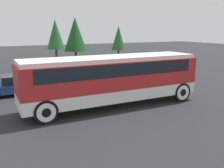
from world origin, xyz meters
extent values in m
plane|color=#26282B|center=(0.00, 0.00, 0.00)|extent=(120.00, 120.00, 0.00)
cube|color=silver|center=(0.00, 0.00, 0.84)|extent=(10.59, 2.54, 0.67)
cube|color=red|center=(0.00, 0.00, 1.95)|extent=(10.59, 2.54, 1.56)
cube|color=black|center=(0.00, 0.00, 2.33)|extent=(9.32, 2.58, 0.70)
cube|color=silver|center=(0.00, 0.00, 2.84)|extent=(10.38, 2.34, 0.22)
cube|color=red|center=(5.15, 0.00, 1.73)|extent=(0.36, 2.44, 1.78)
cylinder|color=black|center=(4.34, -1.16, 0.60)|extent=(1.19, 0.28, 1.19)
cylinder|color=silver|center=(4.34, -1.16, 0.60)|extent=(0.93, 0.30, 0.93)
cylinder|color=black|center=(4.34, -1.16, 0.60)|extent=(0.45, 0.32, 0.45)
cylinder|color=black|center=(4.34, 1.16, 0.60)|extent=(1.19, 0.28, 1.19)
cylinder|color=silver|center=(4.34, 1.16, 0.60)|extent=(0.93, 0.30, 0.93)
cylinder|color=black|center=(4.34, 1.16, 0.60)|extent=(0.45, 0.32, 0.45)
cylinder|color=black|center=(-4.17, -1.16, 0.60)|extent=(1.19, 0.28, 1.19)
cylinder|color=silver|center=(-4.17, -1.16, 0.60)|extent=(0.93, 0.30, 0.93)
cylinder|color=black|center=(-4.17, -1.16, 0.60)|extent=(0.45, 0.32, 0.45)
cylinder|color=black|center=(-4.17, 1.16, 0.60)|extent=(1.19, 0.28, 1.19)
cylinder|color=silver|center=(-4.17, 1.16, 0.60)|extent=(0.93, 0.30, 0.93)
cylinder|color=black|center=(-4.17, 1.16, 0.60)|extent=(0.45, 0.32, 0.45)
cube|color=black|center=(0.20, 6.09, 0.56)|extent=(4.15, 1.87, 0.66)
cube|color=black|center=(0.04, 6.09, 1.11)|extent=(2.16, 1.69, 0.45)
cylinder|color=black|center=(1.86, 5.24, 0.30)|extent=(0.60, 0.22, 0.60)
cylinder|color=black|center=(1.86, 5.24, 0.30)|extent=(0.23, 0.26, 0.23)
cylinder|color=black|center=(1.86, 6.93, 0.30)|extent=(0.60, 0.22, 0.60)
cylinder|color=black|center=(1.86, 6.93, 0.30)|extent=(0.23, 0.26, 0.23)
cylinder|color=black|center=(-1.45, 5.24, 0.30)|extent=(0.60, 0.22, 0.60)
cylinder|color=black|center=(-1.45, 5.24, 0.30)|extent=(0.23, 0.26, 0.23)
cylinder|color=black|center=(-1.45, 6.93, 0.30)|extent=(0.60, 0.22, 0.60)
cylinder|color=black|center=(-1.45, 6.93, 0.30)|extent=(0.23, 0.26, 0.23)
cube|color=navy|center=(-4.34, 5.38, 0.53)|extent=(4.58, 1.76, 0.58)
cube|color=black|center=(-4.52, 5.38, 1.09)|extent=(2.38, 1.58, 0.56)
cylinder|color=black|center=(-2.50, 4.60, 0.32)|extent=(0.64, 0.22, 0.64)
cylinder|color=black|center=(-2.50, 4.60, 0.32)|extent=(0.24, 0.26, 0.24)
cylinder|color=black|center=(-2.50, 6.17, 0.32)|extent=(0.64, 0.22, 0.64)
cylinder|color=black|center=(-2.50, 6.17, 0.32)|extent=(0.24, 0.26, 0.24)
cube|color=#2D5638|center=(-1.39, 9.10, 0.58)|extent=(4.20, 1.87, 0.67)
cube|color=black|center=(-1.55, 9.10, 1.15)|extent=(2.19, 1.68, 0.48)
cylinder|color=black|center=(0.26, 8.26, 0.33)|extent=(0.65, 0.22, 0.65)
cylinder|color=black|center=(0.26, 8.26, 0.33)|extent=(0.25, 0.26, 0.25)
cylinder|color=black|center=(0.26, 9.95, 0.33)|extent=(0.65, 0.22, 0.65)
cylinder|color=black|center=(0.26, 9.95, 0.33)|extent=(0.25, 0.26, 0.25)
cylinder|color=black|center=(-3.03, 8.26, 0.33)|extent=(0.65, 0.22, 0.65)
cylinder|color=black|center=(-3.03, 8.26, 0.33)|extent=(0.25, 0.26, 0.25)
cylinder|color=black|center=(-3.03, 9.95, 0.33)|extent=(0.65, 0.22, 0.65)
cylinder|color=black|center=(-3.03, 9.95, 0.33)|extent=(0.25, 0.26, 0.25)
cylinder|color=brown|center=(1.71, 19.20, 1.00)|extent=(0.28, 0.28, 1.99)
cone|color=#28602D|center=(1.71, 19.20, 3.83)|extent=(2.25, 2.25, 3.68)
cylinder|color=brown|center=(4.89, 20.84, 0.75)|extent=(0.28, 0.28, 1.50)
cone|color=#1E5123|center=(4.89, 20.84, 3.78)|extent=(3.16, 3.16, 4.56)
cylinder|color=brown|center=(11.72, 20.88, 0.70)|extent=(0.28, 0.28, 1.40)
cone|color=#28602D|center=(11.72, 20.88, 3.19)|extent=(2.09, 2.09, 3.57)
camera|label=1|loc=(-6.49, -12.78, 4.49)|focal=40.00mm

